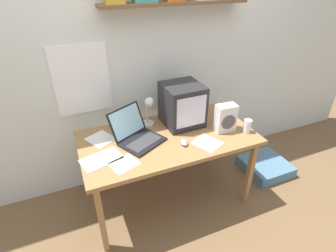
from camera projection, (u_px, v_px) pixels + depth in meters
The scene contains 14 objects.
ground_plane at pixel (168, 196), 2.59m from camera, with size 12.00×12.00×0.00m, color brown.
back_wall at pixel (146, 50), 2.33m from camera, with size 5.60×0.24×2.60m.
corner_desk at pixel (168, 142), 2.25m from camera, with size 1.47×0.78×0.71m.
crt_monitor at pixel (182, 105), 2.32m from camera, with size 0.34×0.35×0.37m.
laptop at pixel (136, 133), 2.15m from camera, with size 0.45×0.46×0.25m.
desk_lamp at pixel (149, 109), 2.29m from camera, with size 0.12×0.15×0.28m.
juice_glass at pixel (247, 127), 2.25m from camera, with size 0.07×0.07×0.12m.
space_heater at pixel (225, 118), 2.24m from camera, with size 0.18×0.12×0.24m.
computer_mouse at pixel (184, 142), 2.12m from camera, with size 0.08×0.12×0.03m.
printed_handout at pixel (102, 159), 1.95m from camera, with size 0.33×0.25×0.00m.
loose_paper_near_laptop at pixel (101, 139), 2.18m from camera, with size 0.26×0.27×0.00m.
open_notebook at pixel (207, 143), 2.13m from camera, with size 0.26×0.27×0.00m.
loose_paper_near_monitor at pixel (124, 164), 1.90m from camera, with size 0.23×0.22×0.00m.
floor_cushion at pixel (265, 166), 2.90m from camera, with size 0.46×0.46×0.12m.
Camera 1 is at (-0.72, -1.71, 1.94)m, focal length 28.00 mm.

